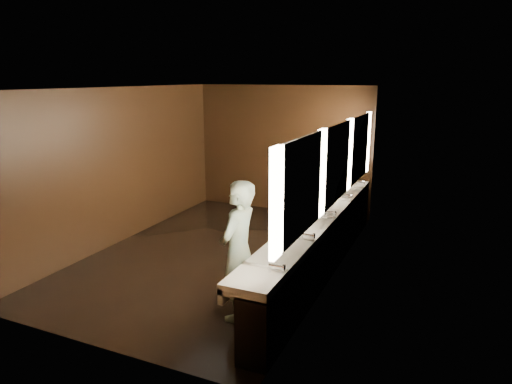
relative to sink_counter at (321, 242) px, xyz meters
The scene contains 10 objects.
floor 1.86m from the sink_counter, behind, with size 6.00×6.00×0.00m, color black.
ceiling 2.92m from the sink_counter, behind, with size 4.00×6.00×0.02m, color #2D2D2B.
wall_back 3.61m from the sink_counter, 120.87° to the left, with size 4.00×0.02×2.80m, color black.
wall_front 3.61m from the sink_counter, 120.87° to the right, with size 4.00×0.02×2.80m, color black.
wall_left 3.90m from the sink_counter, behind, with size 0.02×6.00×2.80m, color black.
wall_right 0.93m from the sink_counter, ahead, with size 0.02×6.00×2.80m, color black.
sink_counter is the anchor object (origin of this frame).
mirror_band 1.27m from the sink_counter, ahead, with size 0.06×5.03×1.15m.
person 1.87m from the sink_counter, 108.31° to the right, with size 0.65×0.43×1.78m, color #89C4CD.
trash_bin 0.98m from the sink_counter, 103.27° to the right, with size 0.32×0.32×0.50m, color black.
Camera 1 is at (3.55, -6.45, 2.97)m, focal length 32.00 mm.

